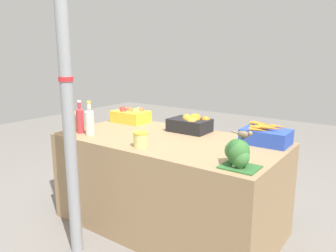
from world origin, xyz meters
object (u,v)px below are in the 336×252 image
object	(u,v)px
carrot_crate	(266,136)
broccoli_pile	(237,152)
apple_crate	(131,115)
sparrow_bird	(244,134)
orange_crate	(191,123)
juice_bottle_cloudy	(90,121)
juice_bottle_ruby	(80,119)
pickle_jar	(141,139)
support_pole	(67,96)
juice_bottle_golden	(72,119)

from	to	relation	value
carrot_crate	broccoli_pile	distance (m)	0.59
apple_crate	sparrow_bird	bearing A→B (deg)	-22.89
orange_crate	juice_bottle_cloudy	world-z (taller)	juice_bottle_cloudy
orange_crate	juice_bottle_cloudy	size ratio (longest dim) A/B	1.21
broccoli_pile	juice_bottle_ruby	world-z (taller)	juice_bottle_ruby
apple_crate	carrot_crate	distance (m)	1.34
orange_crate	carrot_crate	xyz separation A→B (m)	(0.66, -0.01, -0.01)
juice_bottle_ruby	pickle_jar	world-z (taller)	juice_bottle_ruby
orange_crate	sparrow_bird	distance (m)	0.95
support_pole	carrot_crate	distance (m)	1.44
carrot_crate	sparrow_bird	world-z (taller)	sparrow_bird
juice_bottle_golden	sparrow_bird	distance (m)	1.56
pickle_jar	carrot_crate	bearing A→B (deg)	40.76
orange_crate	juice_bottle_cloudy	bearing A→B (deg)	-136.04
pickle_jar	apple_crate	bearing A→B (deg)	136.28
carrot_crate	juice_bottle_golden	world-z (taller)	juice_bottle_golden
juice_bottle_golden	apple_crate	bearing A→B (deg)	75.62
support_pole	broccoli_pile	bearing A→B (deg)	20.41
broccoli_pile	sparrow_bird	bearing A→B (deg)	-1.14
apple_crate	pickle_jar	xyz separation A→B (m)	(0.64, -0.61, -0.01)
apple_crate	juice_bottle_ruby	world-z (taller)	juice_bottle_ruby
carrot_crate	juice_bottle_ruby	size ratio (longest dim) A/B	1.24
apple_crate	juice_bottle_golden	distance (m)	0.60
juice_bottle_golden	sparrow_bird	world-z (taller)	juice_bottle_golden
support_pole	juice_bottle_golden	size ratio (longest dim) A/B	8.73
orange_crate	pickle_jar	xyz separation A→B (m)	(-0.04, -0.61, -0.02)
apple_crate	juice_bottle_golden	world-z (taller)	juice_bottle_golden
orange_crate	pickle_jar	bearing A→B (deg)	-93.90
support_pole	juice_bottle_cloudy	distance (m)	0.55
juice_bottle_ruby	orange_crate	bearing A→B (deg)	38.88
orange_crate	carrot_crate	bearing A→B (deg)	-0.70
broccoli_pile	apple_crate	bearing A→B (deg)	156.59
carrot_crate	juice_bottle_cloudy	size ratio (longest dim) A/B	1.21
juice_bottle_ruby	sparrow_bird	world-z (taller)	juice_bottle_ruby
orange_crate	apple_crate	bearing A→B (deg)	-179.62
broccoli_pile	juice_bottle_golden	bearing A→B (deg)	179.58
juice_bottle_cloudy	sparrow_bird	world-z (taller)	juice_bottle_cloudy
juice_bottle_cloudy	broccoli_pile	bearing A→B (deg)	-0.49
orange_crate	sparrow_bird	size ratio (longest dim) A/B	2.50
broccoli_pile	orange_crate	bearing A→B (deg)	139.22
carrot_crate	pickle_jar	xyz separation A→B (m)	(-0.70, -0.60, -0.01)
juice_bottle_golden	pickle_jar	distance (m)	0.79
juice_bottle_golden	sparrow_bird	bearing A→B (deg)	-0.43
apple_crate	juice_bottle_ruby	xyz separation A→B (m)	(-0.05, -0.58, 0.05)
juice_bottle_ruby	juice_bottle_cloudy	bearing A→B (deg)	-0.00
support_pole	juice_bottle_golden	distance (m)	0.68
apple_crate	juice_bottle_golden	bearing A→B (deg)	-104.38
apple_crate	orange_crate	world-z (taller)	orange_crate
carrot_crate	juice_bottle_ruby	world-z (taller)	juice_bottle_ruby
support_pole	sparrow_bird	distance (m)	1.16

